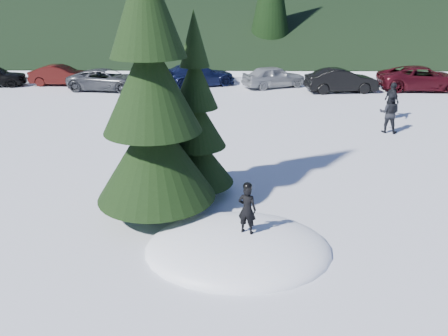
{
  "coord_description": "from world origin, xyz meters",
  "views": [
    {
      "loc": [
        -0.21,
        -9.05,
        5.63
      ],
      "look_at": [
        -0.38,
        2.55,
        1.1
      ],
      "focal_mm": 35.0,
      "sensor_mm": 36.0,
      "label": 1
    }
  ],
  "objects_px": {
    "car_3": "(198,75)",
    "car_6": "(422,78)",
    "car_1": "(61,75)",
    "adult_0": "(389,113)",
    "spruce_short": "(196,128)",
    "spruce_tall": "(151,96)",
    "child_skier": "(247,209)",
    "car_2": "(107,80)",
    "car_5": "(341,81)",
    "car_4": "(274,77)",
    "adult_1": "(392,101)"
  },
  "relations": [
    {
      "from": "spruce_short",
      "to": "car_4",
      "type": "height_order",
      "value": "spruce_short"
    },
    {
      "from": "adult_0",
      "to": "car_3",
      "type": "distance_m",
      "value": 14.3
    },
    {
      "from": "adult_0",
      "to": "car_1",
      "type": "distance_m",
      "value": 21.75
    },
    {
      "from": "spruce_short",
      "to": "adult_1",
      "type": "bearing_deg",
      "value": 45.25
    },
    {
      "from": "spruce_tall",
      "to": "spruce_short",
      "type": "bearing_deg",
      "value": 54.46
    },
    {
      "from": "adult_0",
      "to": "car_2",
      "type": "xyz_separation_m",
      "value": [
        -15.07,
        9.4,
        -0.2
      ]
    },
    {
      "from": "car_2",
      "to": "car_3",
      "type": "height_order",
      "value": "car_3"
    },
    {
      "from": "adult_0",
      "to": "child_skier",
      "type": "bearing_deg",
      "value": 78.66
    },
    {
      "from": "car_3",
      "to": "car_6",
      "type": "height_order",
      "value": "car_6"
    },
    {
      "from": "child_skier",
      "to": "car_6",
      "type": "bearing_deg",
      "value": -99.96
    },
    {
      "from": "spruce_short",
      "to": "car_1",
      "type": "height_order",
      "value": "spruce_short"
    },
    {
      "from": "car_1",
      "to": "car_3",
      "type": "distance_m",
      "value": 9.46
    },
    {
      "from": "car_4",
      "to": "car_6",
      "type": "xyz_separation_m",
      "value": [
        9.54,
        -0.83,
        0.05
      ]
    },
    {
      "from": "car_4",
      "to": "spruce_tall",
      "type": "bearing_deg",
      "value": 142.29
    },
    {
      "from": "car_3",
      "to": "car_6",
      "type": "relative_size",
      "value": 0.93
    },
    {
      "from": "car_4",
      "to": "car_6",
      "type": "distance_m",
      "value": 9.57
    },
    {
      "from": "child_skier",
      "to": "car_2",
      "type": "height_order",
      "value": "child_skier"
    },
    {
      "from": "spruce_tall",
      "to": "car_1",
      "type": "xyz_separation_m",
      "value": [
        -9.65,
        19.23,
        -2.64
      ]
    },
    {
      "from": "car_1",
      "to": "car_2",
      "type": "height_order",
      "value": "car_2"
    },
    {
      "from": "car_1",
      "to": "car_3",
      "type": "bearing_deg",
      "value": -90.01
    },
    {
      "from": "car_3",
      "to": "car_5",
      "type": "bearing_deg",
      "value": -126.28
    },
    {
      "from": "adult_1",
      "to": "car_5",
      "type": "bearing_deg",
      "value": -6.35
    },
    {
      "from": "car_3",
      "to": "car_4",
      "type": "height_order",
      "value": "car_3"
    },
    {
      "from": "adult_1",
      "to": "car_2",
      "type": "xyz_separation_m",
      "value": [
        -15.96,
        7.09,
        -0.23
      ]
    },
    {
      "from": "car_3",
      "to": "car_2",
      "type": "bearing_deg",
      "value": 80.1
    },
    {
      "from": "adult_1",
      "to": "car_4",
      "type": "relative_size",
      "value": 0.43
    },
    {
      "from": "adult_1",
      "to": "car_6",
      "type": "bearing_deg",
      "value": -45.42
    },
    {
      "from": "car_3",
      "to": "car_5",
      "type": "xyz_separation_m",
      "value": [
        9.25,
        -1.93,
        -0.01
      ]
    },
    {
      "from": "spruce_tall",
      "to": "child_skier",
      "type": "xyz_separation_m",
      "value": [
        2.39,
        -1.82,
        -2.24
      ]
    },
    {
      "from": "car_2",
      "to": "car_5",
      "type": "bearing_deg",
      "value": -83.64
    },
    {
      "from": "spruce_short",
      "to": "child_skier",
      "type": "height_order",
      "value": "spruce_short"
    },
    {
      "from": "car_6",
      "to": "spruce_short",
      "type": "bearing_deg",
      "value": 143.37
    },
    {
      "from": "car_1",
      "to": "car_6",
      "type": "bearing_deg",
      "value": -92.21
    },
    {
      "from": "child_skier",
      "to": "car_3",
      "type": "height_order",
      "value": "child_skier"
    },
    {
      "from": "car_5",
      "to": "car_3",
      "type": "bearing_deg",
      "value": 72.0
    },
    {
      "from": "adult_1",
      "to": "car_2",
      "type": "relative_size",
      "value": 0.37
    },
    {
      "from": "car_2",
      "to": "spruce_tall",
      "type": "bearing_deg",
      "value": -153.02
    },
    {
      "from": "adult_0",
      "to": "car_4",
      "type": "relative_size",
      "value": 0.42
    },
    {
      "from": "adult_1",
      "to": "car_1",
      "type": "height_order",
      "value": "adult_1"
    },
    {
      "from": "child_skier",
      "to": "car_1",
      "type": "bearing_deg",
      "value": -38.55
    },
    {
      "from": "spruce_tall",
      "to": "adult_1",
      "type": "xyz_separation_m",
      "value": [
        9.93,
        10.4,
        -2.41
      ]
    },
    {
      "from": "spruce_tall",
      "to": "car_4",
      "type": "bearing_deg",
      "value": 75.2
    },
    {
      "from": "adult_1",
      "to": "car_4",
      "type": "distance_m",
      "value": 9.6
    },
    {
      "from": "adult_0",
      "to": "car_6",
      "type": "bearing_deg",
      "value": -96.81
    },
    {
      "from": "adult_0",
      "to": "spruce_short",
      "type": "bearing_deg",
      "value": 62.3
    },
    {
      "from": "spruce_tall",
      "to": "spruce_short",
      "type": "relative_size",
      "value": 1.6
    },
    {
      "from": "car_1",
      "to": "car_5",
      "type": "xyz_separation_m",
      "value": [
        18.7,
        -2.15,
        0.06
      ]
    },
    {
      "from": "adult_0",
      "to": "car_5",
      "type": "distance_m",
      "value": 8.98
    },
    {
      "from": "car_3",
      "to": "car_4",
      "type": "bearing_deg",
      "value": -119.24
    },
    {
      "from": "spruce_short",
      "to": "car_2",
      "type": "bearing_deg",
      "value": 113.61
    }
  ]
}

